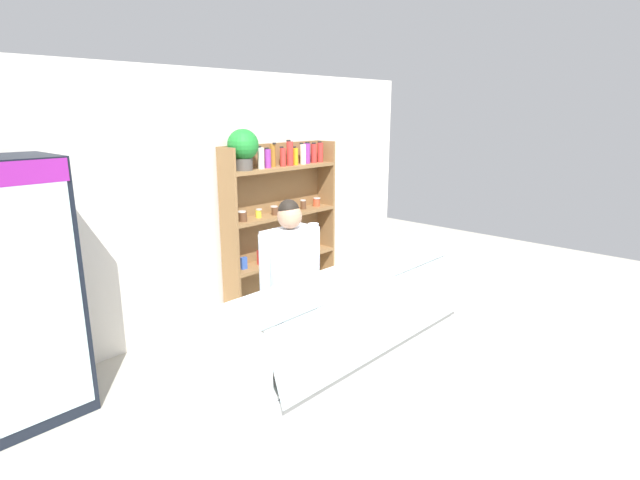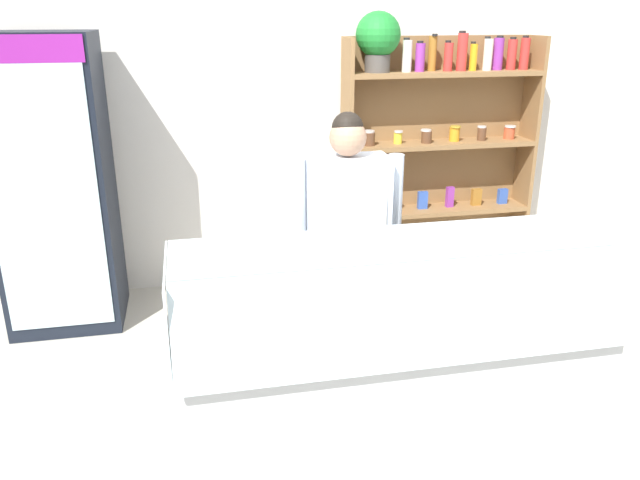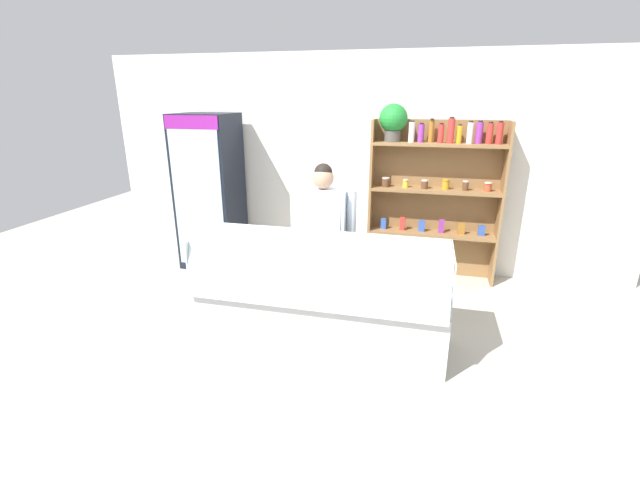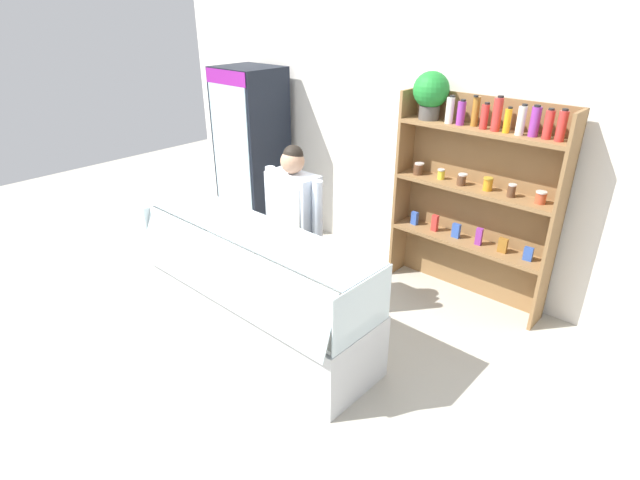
{
  "view_description": "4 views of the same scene",
  "coord_description": "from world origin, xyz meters",
  "px_view_note": "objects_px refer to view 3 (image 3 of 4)",
  "views": [
    {
      "loc": [
        -2.88,
        -2.4,
        2.29
      ],
      "look_at": [
        0.08,
        0.33,
        1.24
      ],
      "focal_mm": 28.0,
      "sensor_mm": 36.0,
      "label": 1
    },
    {
      "loc": [
        -0.96,
        -2.8,
        2.09
      ],
      "look_at": [
        -0.29,
        0.37,
        0.9
      ],
      "focal_mm": 35.0,
      "sensor_mm": 36.0,
      "label": 2
    },
    {
      "loc": [
        0.84,
        -3.43,
        2.2
      ],
      "look_at": [
        -0.1,
        0.38,
        0.86
      ],
      "focal_mm": 24.0,
      "sensor_mm": 36.0,
      "label": 3
    },
    {
      "loc": [
        2.81,
        -2.36,
        2.67
      ],
      "look_at": [
        0.28,
        0.43,
        0.86
      ],
      "focal_mm": 28.0,
      "sensor_mm": 36.0,
      "label": 4
    }
  ],
  "objects_px": {
    "deli_display_case": "(319,312)",
    "shop_clerk": "(323,229)",
    "shelving_unit": "(427,179)",
    "drinks_fridge": "(210,192)"
  },
  "relations": [
    {
      "from": "deli_display_case",
      "to": "shop_clerk",
      "type": "bearing_deg",
      "value": 100.11
    },
    {
      "from": "drinks_fridge",
      "to": "shelving_unit",
      "type": "relative_size",
      "value": 0.94
    },
    {
      "from": "drinks_fridge",
      "to": "shop_clerk",
      "type": "height_order",
      "value": "drinks_fridge"
    },
    {
      "from": "drinks_fridge",
      "to": "shelving_unit",
      "type": "height_order",
      "value": "shelving_unit"
    },
    {
      "from": "drinks_fridge",
      "to": "shop_clerk",
      "type": "xyz_separation_m",
      "value": [
        1.77,
        -1.05,
        -0.06
      ]
    },
    {
      "from": "shelving_unit",
      "to": "shop_clerk",
      "type": "bearing_deg",
      "value": -126.92
    },
    {
      "from": "shelving_unit",
      "to": "shop_clerk",
      "type": "distance_m",
      "value": 1.65
    },
    {
      "from": "drinks_fridge",
      "to": "shop_clerk",
      "type": "relative_size",
      "value": 1.25
    },
    {
      "from": "shop_clerk",
      "to": "shelving_unit",
      "type": "bearing_deg",
      "value": 53.08
    },
    {
      "from": "shelving_unit",
      "to": "deli_display_case",
      "type": "height_order",
      "value": "shelving_unit"
    }
  ]
}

